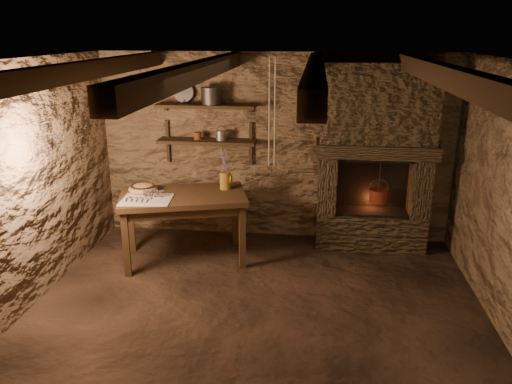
# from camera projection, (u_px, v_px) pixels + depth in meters

# --- Properties ---
(floor) EXTENTS (4.50, 4.50, 0.00)m
(floor) POSITION_uv_depth(u_px,v_px,m) (256.00, 312.00, 4.90)
(floor) COLOR black
(floor) RESTS_ON ground
(back_wall) EXTENTS (4.50, 0.04, 2.40)m
(back_wall) POSITION_uv_depth(u_px,v_px,m) (274.00, 148.00, 6.42)
(back_wall) COLOR #4C3623
(back_wall) RESTS_ON floor
(front_wall) EXTENTS (4.50, 0.04, 2.40)m
(front_wall) POSITION_uv_depth(u_px,v_px,m) (210.00, 315.00, 2.65)
(front_wall) COLOR #4C3623
(front_wall) RESTS_ON floor
(left_wall) EXTENTS (0.04, 4.00, 2.40)m
(left_wall) POSITION_uv_depth(u_px,v_px,m) (24.00, 188.00, 4.79)
(left_wall) COLOR #4C3623
(left_wall) RESTS_ON floor
(ceiling) EXTENTS (4.50, 4.00, 0.04)m
(ceiling) POSITION_uv_depth(u_px,v_px,m) (256.00, 61.00, 4.16)
(ceiling) COLOR black
(ceiling) RESTS_ON back_wall
(beam_far_left) EXTENTS (0.14, 3.95, 0.16)m
(beam_far_left) POSITION_uv_depth(u_px,v_px,m) (86.00, 70.00, 4.36)
(beam_far_left) COLOR black
(beam_far_left) RESTS_ON ceiling
(beam_mid_left) EXTENTS (0.14, 3.95, 0.16)m
(beam_mid_left) POSITION_uv_depth(u_px,v_px,m) (197.00, 71.00, 4.25)
(beam_mid_left) COLOR black
(beam_mid_left) RESTS_ON ceiling
(beam_mid_right) EXTENTS (0.14, 3.95, 0.16)m
(beam_mid_right) POSITION_uv_depth(u_px,v_px,m) (315.00, 72.00, 4.14)
(beam_mid_right) COLOR black
(beam_mid_right) RESTS_ON ceiling
(beam_far_right) EXTENTS (0.14, 3.95, 0.16)m
(beam_far_right) POSITION_uv_depth(u_px,v_px,m) (440.00, 73.00, 4.02)
(beam_far_right) COLOR black
(beam_far_right) RESTS_ON ceiling
(shelf_lower) EXTENTS (1.25, 0.30, 0.04)m
(shelf_lower) POSITION_uv_depth(u_px,v_px,m) (207.00, 141.00, 6.34)
(shelf_lower) COLOR black
(shelf_lower) RESTS_ON back_wall
(shelf_upper) EXTENTS (1.25, 0.30, 0.04)m
(shelf_upper) POSITION_uv_depth(u_px,v_px,m) (206.00, 106.00, 6.20)
(shelf_upper) COLOR black
(shelf_upper) RESTS_ON back_wall
(hearth) EXTENTS (1.43, 0.51, 2.30)m
(hearth) POSITION_uv_depth(u_px,v_px,m) (375.00, 153.00, 6.05)
(hearth) COLOR #382B1C
(hearth) RESTS_ON floor
(work_table) EXTENTS (1.62, 1.19, 0.83)m
(work_table) POSITION_uv_depth(u_px,v_px,m) (184.00, 225.00, 5.92)
(work_table) COLOR #362312
(work_table) RESTS_ON floor
(linen_cloth) EXTENTS (0.59, 0.50, 0.01)m
(linen_cloth) POSITION_uv_depth(u_px,v_px,m) (147.00, 200.00, 5.60)
(linen_cloth) COLOR beige
(linen_cloth) RESTS_ON work_table
(pewter_cutlery_row) EXTENTS (0.48, 0.22, 0.01)m
(pewter_cutlery_row) POSITION_uv_depth(u_px,v_px,m) (146.00, 199.00, 5.58)
(pewter_cutlery_row) COLOR gray
(pewter_cutlery_row) RESTS_ON linen_cloth
(drinking_glasses) EXTENTS (0.18, 0.05, 0.07)m
(drinking_glasses) POSITION_uv_depth(u_px,v_px,m) (151.00, 193.00, 5.69)
(drinking_glasses) COLOR white
(drinking_glasses) RESTS_ON linen_cloth
(stoneware_jug) EXTENTS (0.16, 0.15, 0.48)m
(stoneware_jug) POSITION_uv_depth(u_px,v_px,m) (225.00, 172.00, 5.94)
(stoneware_jug) COLOR #9D701E
(stoneware_jug) RESTS_ON work_table
(wooden_bowl) EXTENTS (0.40, 0.40, 0.12)m
(wooden_bowl) POSITION_uv_depth(u_px,v_px,m) (143.00, 189.00, 5.87)
(wooden_bowl) COLOR #AA7749
(wooden_bowl) RESTS_ON work_table
(iron_stockpot) EXTENTS (0.33, 0.33, 0.19)m
(iron_stockpot) POSITION_uv_depth(u_px,v_px,m) (212.00, 97.00, 6.16)
(iron_stockpot) COLOR #2C2A27
(iron_stockpot) RESTS_ON shelf_upper
(tin_pan) EXTENTS (0.26, 0.12, 0.25)m
(tin_pan) POSITION_uv_depth(u_px,v_px,m) (184.00, 93.00, 6.28)
(tin_pan) COLOR #A5A49F
(tin_pan) RESTS_ON shelf_upper
(small_kettle) EXTENTS (0.19, 0.16, 0.19)m
(small_kettle) POSITION_uv_depth(u_px,v_px,m) (221.00, 135.00, 6.29)
(small_kettle) COLOR #A5A49F
(small_kettle) RESTS_ON shelf_lower
(rusty_tin) EXTENTS (0.10, 0.10, 0.09)m
(rusty_tin) POSITION_uv_depth(u_px,v_px,m) (198.00, 136.00, 6.33)
(rusty_tin) COLOR #572811
(rusty_tin) RESTS_ON shelf_lower
(red_pot) EXTENTS (0.27, 0.27, 0.54)m
(red_pot) POSITION_uv_depth(u_px,v_px,m) (378.00, 195.00, 6.16)
(red_pot) COLOR maroon
(red_pot) RESTS_ON hearth
(hanging_ropes) EXTENTS (0.08, 0.08, 1.20)m
(hanging_ropes) POSITION_uv_depth(u_px,v_px,m) (272.00, 113.00, 5.34)
(hanging_ropes) COLOR tan
(hanging_ropes) RESTS_ON ceiling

